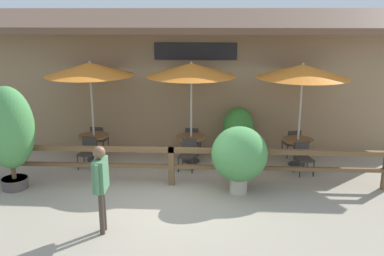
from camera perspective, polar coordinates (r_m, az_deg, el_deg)
The scene contains 19 objects.
ground_plane at distance 9.70m, azimuth -3.37°, elevation -9.92°, with size 60.00×60.00×0.00m, color #9E937F.
building_facade at distance 13.02m, azimuth -1.49°, elevation 6.59°, with size 14.28×1.49×4.23m.
patio_railing at distance 10.41m, azimuth -2.78°, elevation -4.00°, with size 10.40×0.14×0.95m.
patio_umbrella_near at distance 12.08m, azimuth -13.48°, elevation 7.64°, with size 2.43×2.43×2.83m.
dining_table_near at distance 12.50m, azimuth -12.91°, elevation -1.57°, with size 0.85×0.85×0.74m.
chair_near_streetside at distance 11.97m, azimuth -13.71°, elevation -3.02°, with size 0.48×0.48×0.83m.
chair_near_wallside at distance 13.12m, azimuth -12.32°, elevation -1.32°, with size 0.47×0.47×0.83m.
patio_umbrella_middle at distance 11.61m, azimuth -0.11°, elevation 7.76°, with size 2.43×2.43×2.83m.
dining_table_middle at distance 12.04m, azimuth -0.10°, elevation -1.82°, with size 0.85×0.85×0.74m.
chair_middle_streetside at distance 11.46m, azimuth -0.54°, elevation -3.39°, with size 0.51×0.51×0.83m.
chair_middle_wallside at distance 12.71m, azimuth 0.09°, elevation -1.50°, with size 0.47×0.47×0.83m.
patio_umbrella_far at distance 11.70m, azimuth 14.54°, elevation 7.33°, with size 2.43×2.43×2.83m.
dining_table_far at distance 12.12m, azimuth 13.91°, elevation -2.16°, with size 0.85×0.85×0.74m.
chair_far_streetside at distance 11.56m, azimuth 14.62°, elevation -3.73°, with size 0.51×0.51×0.83m.
chair_far_wallside at distance 12.77m, azimuth 13.21°, elevation -1.84°, with size 0.51×0.51×0.83m.
potted_plant_entrance_palm at distance 9.93m, azimuth 6.33°, elevation -3.63°, with size 1.29×1.16×1.60m.
potted_plant_corner_fern at distance 10.82m, azimuth -23.24°, elevation -0.31°, with size 1.18×1.07×2.50m.
potted_plant_tall_tropical at distance 12.75m, azimuth 6.16°, elevation -0.26°, with size 0.92×0.83×1.42m.
pedestrian at distance 8.23m, azimuth -12.09°, elevation -6.52°, with size 0.24×0.61×1.74m.
Camera 1 is at (1.04, -8.72, 4.12)m, focal length 40.00 mm.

